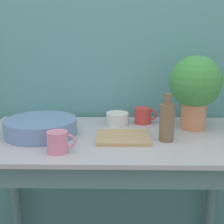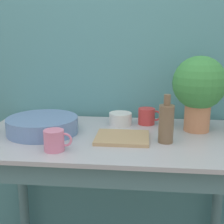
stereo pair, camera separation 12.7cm
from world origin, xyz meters
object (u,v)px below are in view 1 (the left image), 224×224
object	(u,v)px
potted_plant	(195,85)
tray_board	(123,137)
bottle_tall	(167,121)
mug_red	(143,115)
bowl_small_enamel_white	(117,119)
bowl_wash_large	(41,127)
mug_pink	(58,142)

from	to	relation	value
potted_plant	tray_board	bearing A→B (deg)	-154.22
bottle_tall	tray_board	xyz separation A→B (m)	(-0.20, 0.02, -0.09)
potted_plant	tray_board	size ratio (longest dim) A/B	1.52
mug_red	bowl_small_enamel_white	bearing A→B (deg)	-168.49
bowl_wash_large	bottle_tall	xyz separation A→B (m)	(0.60, -0.08, 0.05)
mug_pink	mug_red	xyz separation A→B (m)	(0.39, 0.45, -0.00)
bowl_wash_large	tray_board	bearing A→B (deg)	-7.96
bottle_tall	bowl_small_enamel_white	size ratio (longest dim) A/B	1.83
potted_plant	mug_pink	world-z (taller)	potted_plant
bottle_tall	mug_red	distance (m)	0.31
mug_pink	tray_board	bearing A→B (deg)	32.36
bottle_tall	tray_board	bearing A→B (deg)	174.51
bottle_tall	tray_board	world-z (taller)	bottle_tall
potted_plant	bottle_tall	size ratio (longest dim) A/B	1.71
mug_red	bowl_small_enamel_white	distance (m)	0.15
mug_red	bowl_small_enamel_white	xyz separation A→B (m)	(-0.14, -0.03, -0.01)
bowl_wash_large	mug_red	distance (m)	0.56
bowl_small_enamel_white	potted_plant	bearing A→B (deg)	-9.02
mug_red	bowl_small_enamel_white	size ratio (longest dim) A/B	1.03
bowl_wash_large	bottle_tall	bearing A→B (deg)	-7.14
mug_red	tray_board	size ratio (longest dim) A/B	0.50
mug_pink	bowl_small_enamel_white	size ratio (longest dim) A/B	1.00
bowl_small_enamel_white	tray_board	bearing A→B (deg)	-83.42
potted_plant	bottle_tall	world-z (taller)	potted_plant
bowl_wash_large	mug_red	world-z (taller)	mug_red
potted_plant	mug_red	world-z (taller)	potted_plant
potted_plant	bottle_tall	bearing A→B (deg)	-130.53
mug_pink	mug_red	bearing A→B (deg)	48.67
bottle_tall	tray_board	distance (m)	0.22
potted_plant	bowl_wash_large	distance (m)	0.81
bottle_tall	mug_pink	size ratio (longest dim) A/B	1.82
mug_red	bowl_wash_large	bearing A→B (deg)	-157.64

